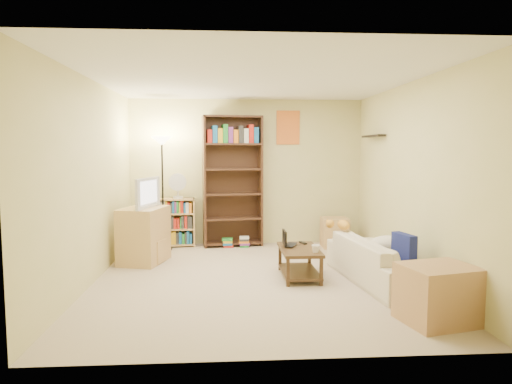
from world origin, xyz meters
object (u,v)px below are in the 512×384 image
short_bookshelf (176,222)px  laptop (294,245)px  tall_bookshelf (233,178)px  coffee_table (299,259)px  side_table (335,232)px  tabby_cat (341,225)px  desk_fan (178,185)px  sofa (380,261)px  floor_lamp (162,160)px  tv_stand (144,235)px  end_cabinet (438,294)px  mug (316,249)px  television (143,193)px

short_bookshelf → laptop: bearing=-52.6°
tall_bookshelf → short_bookshelf: tall_bookshelf is taller
coffee_table → tall_bookshelf: bearing=111.9°
laptop → side_table: 1.93m
coffee_table → side_table: side_table is taller
tabby_cat → desk_fan: (-2.39, 1.56, 0.44)m
sofa → short_bookshelf: bearing=43.0°
side_table → coffee_table: bearing=-116.3°
tabby_cat → floor_lamp: 3.05m
short_bookshelf → floor_lamp: bearing=-128.5°
tv_stand → tabby_cat: bearing=3.9°
end_cabinet → tall_bookshelf: bearing=117.6°
sofa → coffee_table: (-0.97, 0.26, -0.03)m
mug → tv_stand: bearing=152.5°
sofa → tabby_cat: tabby_cat is taller
end_cabinet → laptop: bearing=123.1°
tabby_cat → coffee_table: tabby_cat is taller
coffee_table → tall_bookshelf: 2.37m
coffee_table → tall_bookshelf: (-0.82, 2.02, 0.92)m
television → side_table: bearing=-59.5°
end_cabinet → floor_lamp: bearing=132.1°
floor_lamp → side_table: 3.11m
sofa → mug: bearing=82.5°
sofa → floor_lamp: 3.76m
tabby_cat → side_table: size_ratio=0.87×
television → desk_fan: desk_fan is taller
short_bookshelf → end_cabinet: 4.62m
sofa → short_bookshelf: 3.58m
tv_stand → sofa: bearing=-6.5°
floor_lamp → side_table: bearing=0.9°
side_table → television: bearing=-164.0°
coffee_table → floor_lamp: size_ratio=0.47×
laptop → end_cabinet: (1.13, -1.73, -0.12)m
sofa → end_cabinet: size_ratio=2.92×
television → short_bookshelf: 1.29m
sofa → desk_fan: bearing=43.1°
tabby_cat → short_bookshelf: short_bookshelf is taller
tv_stand → desk_fan: 1.29m
mug → tv_stand: 2.58m
short_bookshelf → floor_lamp: size_ratio=0.44×
tv_stand → tall_bookshelf: (1.31, 1.08, 0.76)m
coffee_table → tv_stand: (-2.13, 0.93, 0.16)m
sofa → laptop: sofa is taller
mug → floor_lamp: 3.10m
desk_fan → floor_lamp: 0.52m
tall_bookshelf → side_table: (1.71, -0.22, -0.92)m
laptop → floor_lamp: 2.73m
coffee_table → laptop: laptop is taller
tabby_cat → end_cabinet: 2.09m
coffee_table → side_table: (0.89, 1.80, 0.01)m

